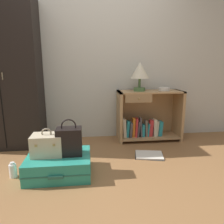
% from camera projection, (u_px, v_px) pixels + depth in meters
% --- Properties ---
extents(ground_plane, '(9.00, 9.00, 0.00)m').
position_uv_depth(ground_plane, '(98.00, 187.00, 2.01)').
color(ground_plane, olive).
extents(back_wall, '(6.40, 0.10, 2.60)m').
position_uv_depth(back_wall, '(91.00, 54.00, 3.18)').
color(back_wall, beige).
rests_on(back_wall, ground_plane).
extents(wardrobe, '(0.91, 0.47, 2.02)m').
position_uv_depth(wardrobe, '(5.00, 75.00, 2.82)').
color(wardrobe, black).
rests_on(wardrobe, ground_plane).
extents(bookshelf, '(0.97, 0.40, 0.77)m').
position_uv_depth(bookshelf, '(147.00, 117.00, 3.23)').
color(bookshelf, tan).
rests_on(bookshelf, ground_plane).
extents(table_lamp, '(0.28, 0.28, 0.42)m').
position_uv_depth(table_lamp, '(140.00, 72.00, 3.04)').
color(table_lamp, '#4C7542').
rests_on(table_lamp, bookshelf).
extents(bowl, '(0.18, 0.18, 0.05)m').
position_uv_depth(bowl, '(164.00, 89.00, 3.16)').
color(bowl, silver).
rests_on(bowl, bookshelf).
extents(suitcase_large, '(0.66, 0.53, 0.22)m').
position_uv_depth(suitcase_large, '(59.00, 165.00, 2.22)').
color(suitcase_large, teal).
rests_on(suitcase_large, ground_plane).
extents(train_case, '(0.31, 0.23, 0.29)m').
position_uv_depth(train_case, '(47.00, 145.00, 2.18)').
color(train_case, beige).
rests_on(train_case, suitcase_large).
extents(handbag, '(0.26, 0.17, 0.39)m').
position_uv_depth(handbag, '(69.00, 141.00, 2.19)').
color(handbag, black).
rests_on(handbag, suitcase_large).
extents(bottle, '(0.07, 0.07, 0.16)m').
position_uv_depth(bottle, '(13.00, 170.00, 2.17)').
color(bottle, white).
rests_on(bottle, ground_plane).
extents(open_book_on_floor, '(0.41, 0.35, 0.02)m').
position_uv_depth(open_book_on_floor, '(149.00, 155.00, 2.69)').
color(open_book_on_floor, white).
rests_on(open_book_on_floor, ground_plane).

